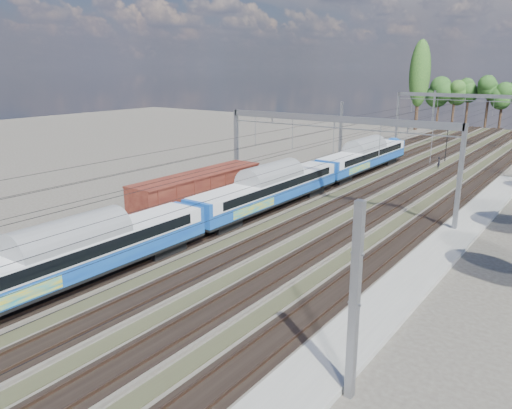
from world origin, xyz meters
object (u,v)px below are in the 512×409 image
Objects in this scene: freight_boxcar at (199,191)px; worker at (439,163)px; emu_train at (268,185)px; signal_near at (447,139)px.

worker is at bearing 72.02° from freight_boxcar.
emu_train reaches higher than worker.
freight_boxcar reaches higher than worker.
signal_near reaches higher than emu_train.
worker is (11.51, 35.47, -1.53)m from freight_boxcar.
signal_near is (-0.79, 5.93, 2.52)m from worker.
freight_boxcar is 37.33m from worker.
freight_boxcar is 9.20× the size of worker.
worker is 0.31× the size of signal_near.
emu_train is 12.33× the size of signal_near.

